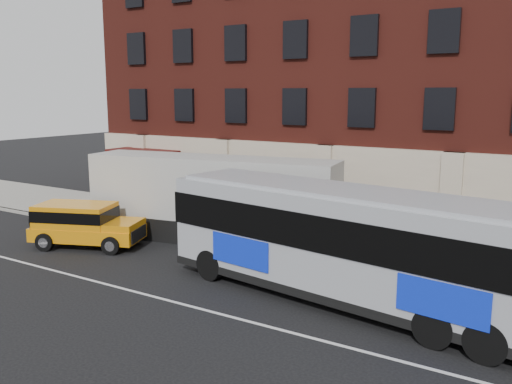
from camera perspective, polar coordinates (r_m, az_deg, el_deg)
The scene contains 9 objects.
ground at distance 17.85m, azimuth -9.72°, elevation -11.70°, with size 120.00×120.00×0.00m, color black.
sidewalk at distance 24.87m, azimuth 4.25°, elevation -5.02°, with size 60.00×6.00×0.15m, color gray.
kerb at distance 22.37m, azimuth 0.62°, elevation -6.76°, with size 60.00×0.25×0.15m, color gray.
lane_line at distance 18.19m, azimuth -8.65°, elevation -11.21°, with size 60.00×0.12×0.01m, color silver.
building at distance 31.23m, azimuth 11.41°, elevation 11.85°, with size 30.00×12.10×15.00m.
sign_pole at distance 27.41m, azimuth -14.53°, elevation -0.93°, with size 0.30×0.20×2.50m.
city_bus at distance 17.40m, azimuth 10.34°, elevation -5.22°, with size 13.74×4.70×3.69m.
yellow_suv at distance 25.00m, azimuth -17.62°, elevation -3.02°, with size 5.05×3.52×1.89m.
shipping_container at distance 24.65m, azimuth -4.68°, elevation -0.82°, with size 11.72×4.30×3.83m.
Camera 1 is at (11.17, -12.23, 6.65)m, focal length 38.43 mm.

